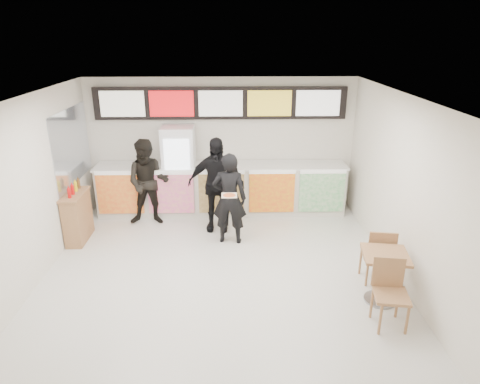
{
  "coord_description": "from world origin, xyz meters",
  "views": [
    {
      "loc": [
        0.19,
        -5.99,
        3.92
      ],
      "look_at": [
        0.37,
        1.2,
        1.21
      ],
      "focal_mm": 32.0,
      "sensor_mm": 36.0,
      "label": 1
    }
  ],
  "objects_px": {
    "customer_mid": "(216,185)",
    "service_counter": "(222,189)",
    "condiment_ledge": "(77,216)",
    "customer_left": "(148,183)",
    "customer_main": "(229,199)",
    "drinks_fridge": "(180,171)",
    "cafe_table": "(384,268)"
  },
  "relations": [
    {
      "from": "customer_mid",
      "to": "service_counter",
      "type": "bearing_deg",
      "value": 89.16
    },
    {
      "from": "condiment_ledge",
      "to": "customer_left",
      "type": "bearing_deg",
      "value": 31.0
    },
    {
      "from": "customer_main",
      "to": "drinks_fridge",
      "type": "bearing_deg",
      "value": -46.68
    },
    {
      "from": "service_counter",
      "to": "customer_main",
      "type": "xyz_separation_m",
      "value": [
        0.17,
        -1.45,
        0.33
      ]
    },
    {
      "from": "condiment_ledge",
      "to": "customer_mid",
      "type": "bearing_deg",
      "value": 9.34
    },
    {
      "from": "customer_mid",
      "to": "condiment_ledge",
      "type": "distance_m",
      "value": 2.8
    },
    {
      "from": "drinks_fridge",
      "to": "customer_mid",
      "type": "xyz_separation_m",
      "value": [
        0.84,
        -0.88,
        -0.01
      ]
    },
    {
      "from": "customer_mid",
      "to": "cafe_table",
      "type": "distance_m",
      "value": 3.74
    },
    {
      "from": "cafe_table",
      "to": "condiment_ledge",
      "type": "bearing_deg",
      "value": 166.15
    },
    {
      "from": "customer_left",
      "to": "cafe_table",
      "type": "bearing_deg",
      "value": -36.45
    },
    {
      "from": "customer_left",
      "to": "condiment_ledge",
      "type": "height_order",
      "value": "customer_left"
    },
    {
      "from": "service_counter",
      "to": "cafe_table",
      "type": "bearing_deg",
      "value": -54.6
    },
    {
      "from": "customer_mid",
      "to": "condiment_ledge",
      "type": "xyz_separation_m",
      "value": [
        -2.72,
        -0.45,
        -0.48
      ]
    },
    {
      "from": "customer_left",
      "to": "cafe_table",
      "type": "xyz_separation_m",
      "value": [
        4.04,
        -2.98,
        -0.36
      ]
    },
    {
      "from": "service_counter",
      "to": "condiment_ledge",
      "type": "xyz_separation_m",
      "value": [
        -2.82,
        -1.31,
        -0.07
      ]
    },
    {
      "from": "customer_mid",
      "to": "cafe_table",
      "type": "height_order",
      "value": "customer_mid"
    },
    {
      "from": "service_counter",
      "to": "drinks_fridge",
      "type": "bearing_deg",
      "value": 179.01
    },
    {
      "from": "drinks_fridge",
      "to": "customer_main",
      "type": "bearing_deg",
      "value": -52.98
    },
    {
      "from": "service_counter",
      "to": "cafe_table",
      "type": "distance_m",
      "value": 4.32
    },
    {
      "from": "service_counter",
      "to": "customer_left",
      "type": "height_order",
      "value": "customer_left"
    },
    {
      "from": "service_counter",
      "to": "customer_mid",
      "type": "height_order",
      "value": "customer_mid"
    },
    {
      "from": "drinks_fridge",
      "to": "cafe_table",
      "type": "height_order",
      "value": "drinks_fridge"
    },
    {
      "from": "drinks_fridge",
      "to": "customer_left",
      "type": "relative_size",
      "value": 1.08
    },
    {
      "from": "cafe_table",
      "to": "service_counter",
      "type": "bearing_deg",
      "value": 134.06
    },
    {
      "from": "customer_left",
      "to": "condiment_ledge",
      "type": "xyz_separation_m",
      "value": [
        -1.28,
        -0.77,
        -0.42
      ]
    },
    {
      "from": "service_counter",
      "to": "drinks_fridge",
      "type": "distance_m",
      "value": 1.03
    },
    {
      "from": "customer_left",
      "to": "cafe_table",
      "type": "distance_m",
      "value": 5.03
    },
    {
      "from": "service_counter",
      "to": "condiment_ledge",
      "type": "distance_m",
      "value": 3.11
    },
    {
      "from": "drinks_fridge",
      "to": "condiment_ledge",
      "type": "distance_m",
      "value": 2.36
    },
    {
      "from": "service_counter",
      "to": "condiment_ledge",
      "type": "height_order",
      "value": "condiment_ledge"
    },
    {
      "from": "drinks_fridge",
      "to": "cafe_table",
      "type": "relative_size",
      "value": 1.16
    },
    {
      "from": "customer_main",
      "to": "customer_left",
      "type": "xyz_separation_m",
      "value": [
        -1.71,
        0.91,
        0.02
      ]
    }
  ]
}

